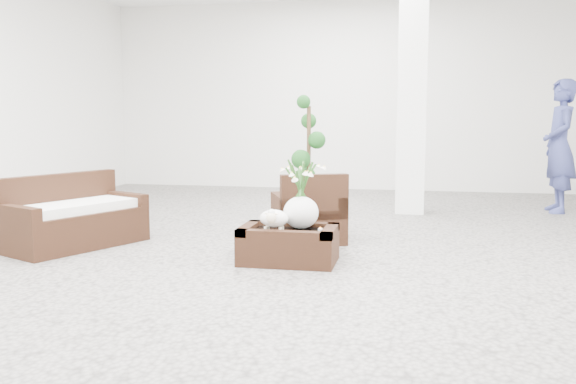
% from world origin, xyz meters
% --- Properties ---
extents(ground, '(11.00, 11.00, 0.00)m').
position_xyz_m(ground, '(0.00, 0.00, 0.00)').
color(ground, gray).
rests_on(ground, ground).
extents(column, '(0.40, 0.40, 3.50)m').
position_xyz_m(column, '(1.20, 2.80, 1.75)').
color(column, white).
rests_on(column, ground).
extents(coffee_table, '(0.90, 0.60, 0.31)m').
position_xyz_m(coffee_table, '(0.10, -0.55, 0.16)').
color(coffee_table, '#341B0F').
rests_on(coffee_table, ground).
extents(sheep_figurine, '(0.28, 0.23, 0.21)m').
position_xyz_m(sheep_figurine, '(-0.02, -0.65, 0.42)').
color(sheep_figurine, white).
rests_on(sheep_figurine, coffee_table).
extents(planter_narcissus, '(0.44, 0.44, 0.80)m').
position_xyz_m(planter_narcissus, '(0.20, -0.45, 0.71)').
color(planter_narcissus, white).
rests_on(planter_narcissus, coffee_table).
extents(tealight, '(0.04, 0.04, 0.03)m').
position_xyz_m(tealight, '(0.40, -0.53, 0.33)').
color(tealight, white).
rests_on(tealight, coffee_table).
extents(armchair, '(0.94, 0.92, 0.78)m').
position_xyz_m(armchair, '(0.11, 0.49, 0.39)').
color(armchair, '#341B0F').
rests_on(armchair, ground).
extents(loveseat, '(1.23, 1.59, 0.77)m').
position_xyz_m(loveseat, '(-2.27, -0.29, 0.38)').
color(loveseat, '#341B0F').
rests_on(loveseat, ground).
extents(topiary, '(0.43, 0.43, 1.62)m').
position_xyz_m(topiary, '(-0.12, 1.86, 0.81)').
color(topiary, '#154115').
rests_on(topiary, ground).
extents(shopper, '(0.49, 0.72, 1.91)m').
position_xyz_m(shopper, '(3.28, 3.25, 0.95)').
color(shopper, navy).
rests_on(shopper, ground).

